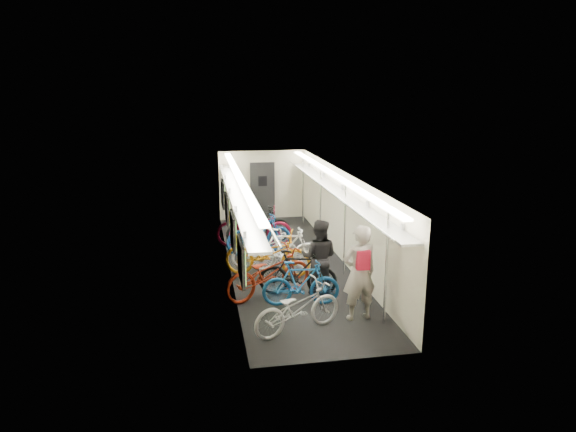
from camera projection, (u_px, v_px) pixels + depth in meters
name	position (u px, v px, depth m)	size (l,w,h in m)	color
train_car_shell	(269.00, 197.00, 13.67)	(10.00, 10.00, 10.00)	black
bicycle_0	(298.00, 308.00, 9.58)	(0.64, 1.84, 0.97)	#A8A7AC
bicycle_1	(301.00, 283.00, 10.77)	(0.46, 1.64, 0.99)	#185393
bicycle_2	(269.00, 273.00, 11.20)	(0.73, 2.10, 1.10)	maroon
bicycle_3	(298.00, 273.00, 11.29)	(0.49, 1.74, 1.05)	black
bicycle_4	(267.00, 254.00, 12.51)	(0.74, 2.12, 1.12)	orange
bicycle_5	(284.00, 249.00, 12.83)	(0.52, 1.86, 1.12)	white
bicycle_6	(265.00, 249.00, 13.18)	(0.61, 1.74, 0.92)	#B7B7BC
bicycle_7	(259.00, 234.00, 14.18)	(0.53, 1.87, 1.12)	navy
bicycle_8	(254.00, 227.00, 14.83)	(0.77, 2.20, 1.15)	maroon
bicycle_9	(258.00, 226.00, 14.95)	(0.55, 1.94, 1.17)	black
passenger_near	(359.00, 273.00, 10.02)	(0.71, 0.46, 1.93)	gray
passenger_mid	(319.00, 257.00, 11.29)	(0.83, 0.65, 1.71)	black
backpack	(363.00, 260.00, 9.82)	(0.26, 0.14, 0.38)	#AD1128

